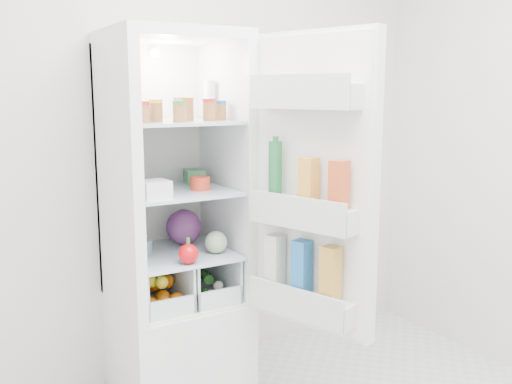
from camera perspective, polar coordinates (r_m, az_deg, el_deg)
room_walls at (r=1.82m, az=12.45°, el=12.03°), size 3.02×3.02×2.61m
refrigerator at (r=2.91m, az=-8.31°, el=-7.18°), size 0.60×0.60×1.80m
shelf_low at (r=2.84m, az=-7.88°, el=-6.06°), size 0.49×0.53×0.01m
shelf_mid at (r=2.77m, az=-8.03°, el=0.12°), size 0.49×0.53×0.02m
shelf_top at (r=2.73m, az=-8.19°, el=6.95°), size 0.49×0.53×0.02m
crisper_left at (r=2.83m, az=-10.13°, el=-8.90°), size 0.23×0.46×0.22m
crisper_right at (r=2.92m, az=-5.57°, el=-8.20°), size 0.23×0.46×0.22m
condiment_jars at (r=2.67m, az=-7.95°, el=7.97°), size 0.46×0.34×0.08m
squeeze_bottle at (r=2.87m, az=-4.66°, el=9.18°), size 0.07×0.07×0.19m
tub_white at (r=2.54m, az=-10.13°, el=0.26°), size 0.13×0.13×0.08m
tin_red at (r=2.73m, az=-5.59°, el=0.87°), size 0.11×0.11×0.06m
foil_tray at (r=2.85m, az=-12.17°, el=0.83°), size 0.18×0.15×0.04m
tub_green at (r=2.93m, az=-6.19°, el=1.56°), size 0.11×0.14×0.07m
red_cabbage at (r=2.95m, az=-7.24°, el=-3.50°), size 0.18×0.18×0.18m
bell_pepper at (r=2.62m, az=-6.78°, el=-6.17°), size 0.09×0.09×0.09m
mushroom_bowl at (r=2.85m, az=-11.62°, el=-5.32°), size 0.16×0.16×0.06m
salad_bag at (r=2.78m, az=-4.02°, el=-5.03°), size 0.11×0.11×0.11m
citrus_pile at (r=2.82m, az=-9.90°, el=-9.59°), size 0.20×0.31×0.16m
veg_pile at (r=2.94m, az=-5.45°, el=-9.07°), size 0.16×0.30×0.10m
fridge_door at (r=2.47m, az=5.54°, el=-0.04°), size 0.34×0.59×1.30m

